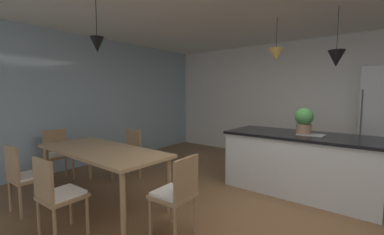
# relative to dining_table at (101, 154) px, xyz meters

# --- Properties ---
(ground_plane) EXTENTS (10.00, 8.40, 0.04)m
(ground_plane) POSITION_rel_dining_table_xyz_m (2.18, 0.83, -0.70)
(ground_plane) COLOR brown
(wall_back_kitchen) EXTENTS (10.00, 0.12, 2.70)m
(wall_back_kitchen) POSITION_rel_dining_table_xyz_m (2.18, 4.09, 0.67)
(wall_back_kitchen) COLOR white
(wall_back_kitchen) RESTS_ON ground_plane
(window_wall_left_glazing) EXTENTS (0.06, 8.40, 2.70)m
(window_wall_left_glazing) POSITION_rel_dining_table_xyz_m (-1.88, 0.83, 0.67)
(window_wall_left_glazing) COLOR #9EB7C6
(window_wall_left_glazing) RESTS_ON ground_plane
(dining_table) EXTENTS (2.09, 0.86, 0.74)m
(dining_table) POSITION_rel_dining_table_xyz_m (0.00, 0.00, 0.00)
(dining_table) COLOR tan
(dining_table) RESTS_ON ground_plane
(chair_near_left) EXTENTS (0.42, 0.42, 0.87)m
(chair_near_left) POSITION_rel_dining_table_xyz_m (-0.47, -0.80, -0.20)
(chair_near_left) COLOR #A87F56
(chair_near_left) RESTS_ON ground_plane
(chair_kitchen_end) EXTENTS (0.42, 0.42, 0.87)m
(chair_kitchen_end) POSITION_rel_dining_table_xyz_m (1.41, 0.00, -0.20)
(chair_kitchen_end) COLOR #A87F56
(chair_kitchen_end) RESTS_ON ground_plane
(chair_far_left) EXTENTS (0.40, 0.40, 0.87)m
(chair_far_left) POSITION_rel_dining_table_xyz_m (-0.47, 0.80, -0.20)
(chair_far_left) COLOR #A87F56
(chair_far_left) RESTS_ON ground_plane
(chair_window_end) EXTENTS (0.43, 0.43, 0.87)m
(chair_window_end) POSITION_rel_dining_table_xyz_m (-1.41, 0.00, -0.20)
(chair_window_end) COLOR #A87F56
(chair_window_end) RESTS_ON ground_plane
(chair_near_right) EXTENTS (0.42, 0.42, 0.87)m
(chair_near_right) POSITION_rel_dining_table_xyz_m (0.47, -0.80, -0.20)
(chair_near_right) COLOR #A87F56
(chair_near_right) RESTS_ON ground_plane
(kitchen_island) EXTENTS (2.16, 0.97, 0.91)m
(kitchen_island) POSITION_rel_dining_table_xyz_m (2.08, 2.08, -0.22)
(kitchen_island) COLOR silver
(kitchen_island) RESTS_ON ground_plane
(pendant_over_table) EXTENTS (0.17, 0.17, 0.67)m
(pendant_over_table) POSITION_rel_dining_table_xyz_m (0.19, -0.12, 1.45)
(pendant_over_table) COLOR black
(pendant_over_island_main) EXTENTS (0.23, 0.23, 0.67)m
(pendant_over_island_main) POSITION_rel_dining_table_xyz_m (1.66, 2.08, 1.45)
(pendant_over_island_main) COLOR black
(pendant_over_island_aux) EXTENTS (0.22, 0.22, 0.82)m
(pendant_over_island_aux) POSITION_rel_dining_table_xyz_m (2.50, 2.08, 1.32)
(pendant_over_island_aux) COLOR black
(potted_plant_on_island) EXTENTS (0.27, 0.27, 0.40)m
(potted_plant_on_island) POSITION_rel_dining_table_xyz_m (2.11, 2.08, 0.44)
(potted_plant_on_island) COLOR #8C664C
(potted_plant_on_island) RESTS_ON kitchen_island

